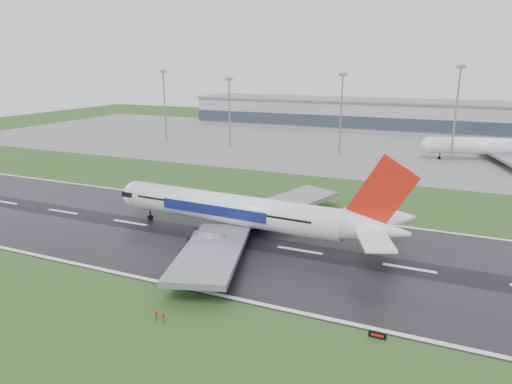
% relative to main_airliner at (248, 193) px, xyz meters
% --- Properties ---
extents(ground, '(520.00, 520.00, 0.00)m').
position_rel_main_airliner_xyz_m(ground, '(11.86, -2.28, -9.44)').
color(ground, '#234419').
rests_on(ground, ground).
extents(runway, '(400.00, 45.00, 0.10)m').
position_rel_main_airliner_xyz_m(runway, '(11.86, -2.28, -9.39)').
color(runway, black).
rests_on(runway, ground).
extents(apron, '(400.00, 130.00, 0.08)m').
position_rel_main_airliner_xyz_m(apron, '(11.86, 122.72, -9.40)').
color(apron, slate).
rests_on(apron, ground).
extents(terminal, '(240.00, 36.00, 15.00)m').
position_rel_main_airliner_xyz_m(terminal, '(11.86, 182.72, -1.94)').
color(terminal, gray).
rests_on(terminal, ground).
extents(main_airliner, '(66.05, 63.18, 18.68)m').
position_rel_main_airliner_xyz_m(main_airliner, '(0.00, 0.00, 0.00)').
color(main_airliner, white).
rests_on(main_airliner, runway).
extents(parked_airliner, '(71.44, 68.60, 17.29)m').
position_rel_main_airliner_xyz_m(parked_airliner, '(51.97, 107.84, -0.72)').
color(parked_airliner, silver).
rests_on(parked_airliner, apron).
extents(runway_sign, '(2.29, 0.83, 1.04)m').
position_rel_main_airliner_xyz_m(runway_sign, '(30.32, -26.19, -8.92)').
color(runway_sign, black).
rests_on(runway_sign, ground).
extents(floodmast_0, '(0.64, 0.64, 30.80)m').
position_rel_main_airliner_xyz_m(floodmast_0, '(-86.47, 97.72, 5.96)').
color(floodmast_0, gray).
rests_on(floodmast_0, ground).
extents(floodmast_1, '(0.64, 0.64, 27.78)m').
position_rel_main_airliner_xyz_m(floodmast_1, '(-53.49, 97.72, 4.45)').
color(floodmast_1, gray).
rests_on(floodmast_1, ground).
extents(floodmast_2, '(0.64, 0.64, 30.02)m').
position_rel_main_airliner_xyz_m(floodmast_2, '(-5.04, 97.72, 5.57)').
color(floodmast_2, gray).
rests_on(floodmast_2, ground).
extents(floodmast_3, '(0.64, 0.64, 32.93)m').
position_rel_main_airliner_xyz_m(floodmast_3, '(35.79, 97.72, 7.03)').
color(floodmast_3, gray).
rests_on(floodmast_3, ground).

